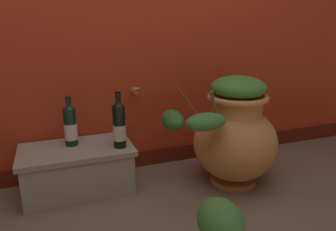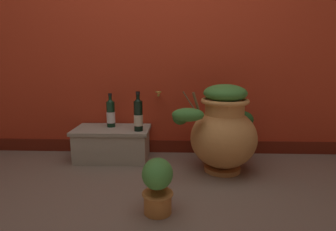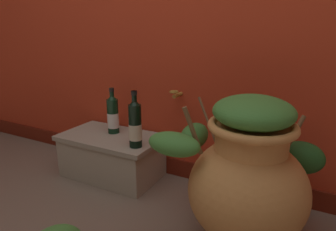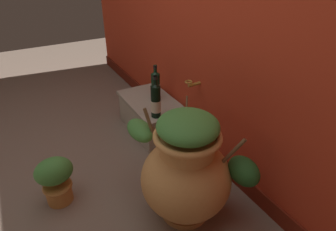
{
  "view_description": "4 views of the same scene",
  "coord_description": "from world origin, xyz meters",
  "views": [
    {
      "loc": [
        -0.51,
        -0.99,
        1.02
      ],
      "look_at": [
        0.18,
        0.85,
        0.44
      ],
      "focal_mm": 34.14,
      "sensor_mm": 36.0,
      "label": 1
    },
    {
      "loc": [
        0.2,
        -1.55,
        0.9
      ],
      "look_at": [
        0.1,
        0.88,
        0.41
      ],
      "focal_mm": 30.21,
      "sensor_mm": 36.0,
      "label": 2
    },
    {
      "loc": [
        0.79,
        -0.56,
        0.97
      ],
      "look_at": [
        0.04,
        0.86,
        0.49
      ],
      "focal_mm": 31.65,
      "sensor_mm": 36.0,
      "label": 3
    },
    {
      "loc": [
        1.64,
        -0.08,
        1.46
      ],
      "look_at": [
        0.16,
        0.75,
        0.47
      ],
      "focal_mm": 31.45,
      "sensor_mm": 36.0,
      "label": 4
    }
  ],
  "objects": [
    {
      "name": "wine_bottle_middle",
      "position": [
        -0.42,
        0.95,
        0.42
      ],
      "size": [
        0.08,
        0.08,
        0.31
      ],
      "color": "black",
      "rests_on": "stone_ledge"
    },
    {
      "name": "terracotta_urn",
      "position": [
        0.55,
        0.65,
        0.34
      ],
      "size": [
        0.71,
        0.59,
        0.71
      ],
      "color": "#D68E4C",
      "rests_on": "ground_plane"
    },
    {
      "name": "wine_bottle_left",
      "position": [
        -0.15,
        0.81,
        0.43
      ],
      "size": [
        0.08,
        0.08,
        0.34
      ],
      "color": "black",
      "rests_on": "stone_ledge"
    },
    {
      "name": "stone_ledge",
      "position": [
        -0.4,
        0.89,
        0.16
      ],
      "size": [
        0.67,
        0.39,
        0.29
      ],
      "color": "#B2A893",
      "rests_on": "ground_plane"
    },
    {
      "name": "potted_shrub",
      "position": [
        0.08,
        -0.02,
        0.18
      ],
      "size": [
        0.19,
        0.23,
        0.33
      ],
      "color": "#CC7F3D",
      "rests_on": "ground_plane"
    },
    {
      "name": "back_wall",
      "position": [
        0.0,
        1.2,
        1.29
      ],
      "size": [
        4.4,
        0.33,
        2.6
      ],
      "color": "red",
      "rests_on": "ground_plane"
    },
    {
      "name": "ground_plane",
      "position": [
        0.0,
        0.0,
        0.0
      ],
      "size": [
        7.0,
        7.0,
        0.0
      ],
      "primitive_type": "plane",
      "color": "#7A6656"
    }
  ]
}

